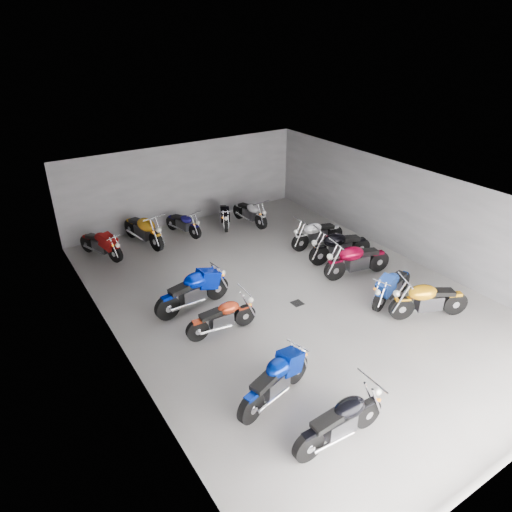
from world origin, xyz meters
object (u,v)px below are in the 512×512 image
at_px(motorcycle_left_a, 341,421).
at_px(motorcycle_left_d, 222,317).
at_px(motorcycle_right_d, 357,260).
at_px(motorcycle_right_b, 428,300).
at_px(motorcycle_back_a, 101,244).
at_px(motorcycle_right_f, 317,234).
at_px(motorcycle_back_d, 224,215).
at_px(motorcycle_back_e, 250,213).
at_px(drain_grate, 297,303).
at_px(motorcycle_left_e, 194,291).
at_px(motorcycle_right_c, 392,286).
at_px(motorcycle_right_e, 340,246).
at_px(motorcycle_back_c, 184,223).
at_px(motorcycle_back_b, 144,230).
at_px(motorcycle_left_b, 276,380).

bearing_deg(motorcycle_left_a, motorcycle_left_d, -176.88).
distance_m(motorcycle_left_d, motorcycle_right_d, 5.12).
xyz_separation_m(motorcycle_right_b, motorcycle_back_a, (-6.55, 8.55, -0.05)).
relative_size(motorcycle_right_b, motorcycle_right_f, 0.99).
height_order(motorcycle_left_a, motorcycle_back_d, motorcycle_left_a).
distance_m(motorcycle_right_b, motorcycle_right_f, 5.13).
bearing_deg(motorcycle_back_e, drain_grate, 63.89).
bearing_deg(motorcycle_left_e, drain_grate, 55.14).
bearing_deg(motorcycle_right_c, motorcycle_right_e, -23.85).
bearing_deg(motorcycle_back_c, motorcycle_right_b, 93.55).
xyz_separation_m(motorcycle_left_a, motorcycle_left_d, (-0.19, 4.35, -0.04)).
height_order(motorcycle_right_c, motorcycle_back_b, motorcycle_back_b).
bearing_deg(motorcycle_left_e, motorcycle_right_f, 96.00).
xyz_separation_m(motorcycle_back_b, motorcycle_back_d, (3.34, -0.10, -0.12)).
bearing_deg(motorcycle_left_d, drain_grate, 93.67).
relative_size(motorcycle_right_f, motorcycle_back_b, 0.93).
height_order(motorcycle_left_b, motorcycle_right_c, motorcycle_left_b).
bearing_deg(motorcycle_back_c, motorcycle_left_d, 56.85).
bearing_deg(motorcycle_back_d, motorcycle_back_e, -179.03).
distance_m(motorcycle_right_d, motorcycle_right_f, 2.36).
xyz_separation_m(motorcycle_left_b, motorcycle_right_e, (5.56, 4.14, 0.02)).
bearing_deg(motorcycle_back_a, motorcycle_left_a, 74.79).
distance_m(drain_grate, motorcycle_back_d, 6.29).
bearing_deg(motorcycle_right_d, motorcycle_right_c, -175.24).
bearing_deg(motorcycle_left_b, motorcycle_right_b, 77.06).
bearing_deg(motorcycle_back_e, motorcycle_back_c, -18.01).
distance_m(motorcycle_left_b, motorcycle_left_e, 4.20).
relative_size(motorcycle_right_f, motorcycle_back_e, 1.06).
distance_m(motorcycle_left_d, motorcycle_right_e, 5.52).
height_order(motorcycle_right_f, motorcycle_back_c, motorcycle_right_f).
distance_m(motorcycle_left_d, motorcycle_back_a, 6.27).
relative_size(motorcycle_right_c, motorcycle_right_e, 0.88).
relative_size(motorcycle_left_e, motorcycle_right_d, 1.02).
bearing_deg(motorcycle_left_e, motorcycle_left_d, -1.46).
bearing_deg(motorcycle_right_f, motorcycle_back_d, 32.07).
bearing_deg(motorcycle_left_a, motorcycle_back_e, 157.54).
distance_m(motorcycle_left_b, motorcycle_back_c, 9.29).
xyz_separation_m(motorcycle_left_e, motorcycle_back_e, (4.63, 4.34, -0.08)).
distance_m(motorcycle_right_b, motorcycle_right_e, 3.85).
height_order(motorcycle_right_d, motorcycle_back_e, motorcycle_right_d).
xyz_separation_m(drain_grate, motorcycle_back_e, (1.99, 5.77, 0.49)).
relative_size(motorcycle_right_e, motorcycle_back_c, 1.26).
relative_size(drain_grate, motorcycle_back_a, 0.16).
xyz_separation_m(motorcycle_back_c, motorcycle_back_e, (2.70, -0.52, 0.04)).
xyz_separation_m(motorcycle_right_e, motorcycle_back_b, (-5.14, 4.91, 0.01)).
bearing_deg(motorcycle_back_b, motorcycle_right_b, 106.76).
bearing_deg(motorcycle_back_b, motorcycle_right_f, 132.45).
bearing_deg(motorcycle_back_d, motorcycle_right_e, 134.77).
bearing_deg(motorcycle_left_b, motorcycle_right_f, 117.79).
relative_size(motorcycle_left_a, motorcycle_right_f, 0.99).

